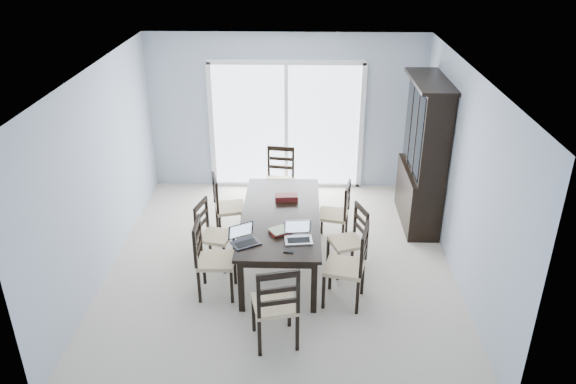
{
  "coord_description": "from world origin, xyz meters",
  "views": [
    {
      "loc": [
        0.26,
        -6.33,
        4.15
      ],
      "look_at": [
        0.09,
        0.0,
        1.07
      ],
      "focal_mm": 35.0,
      "sensor_mm": 36.0,
      "label": 1
    }
  ],
  "objects_px": {
    "china_hutch": "(423,156)",
    "chair_end_far": "(280,172)",
    "laptop_dark": "(246,240)",
    "hot_tub": "(262,134)",
    "laptop_silver": "(299,237)",
    "cell_phone": "(289,252)",
    "chair_end_near": "(276,299)",
    "chair_right_mid": "(353,233)",
    "chair_left_mid": "(209,227)",
    "chair_right_far": "(339,207)",
    "chair_left_near": "(208,251)",
    "chair_left_far": "(224,200)",
    "game_box": "(286,198)",
    "chair_right_near": "(354,258)",
    "dining_table": "(281,220)"
  },
  "relations": [
    {
      "from": "chair_left_far",
      "to": "laptop_dark",
      "type": "bearing_deg",
      "value": 2.34
    },
    {
      "from": "china_hutch",
      "to": "chair_right_mid",
      "type": "height_order",
      "value": "china_hutch"
    },
    {
      "from": "chair_left_mid",
      "to": "chair_right_mid",
      "type": "bearing_deg",
      "value": 101.29
    },
    {
      "from": "chair_right_mid",
      "to": "cell_phone",
      "type": "bearing_deg",
      "value": 115.81
    },
    {
      "from": "chair_right_mid",
      "to": "chair_end_far",
      "type": "bearing_deg",
      "value": 10.73
    },
    {
      "from": "china_hutch",
      "to": "hot_tub",
      "type": "xyz_separation_m",
      "value": [
        -2.51,
        2.42,
        -0.57
      ]
    },
    {
      "from": "chair_right_near",
      "to": "chair_right_far",
      "type": "bearing_deg",
      "value": 17.07
    },
    {
      "from": "chair_right_mid",
      "to": "hot_tub",
      "type": "distance_m",
      "value": 4.02
    },
    {
      "from": "game_box",
      "to": "chair_right_near",
      "type": "bearing_deg",
      "value": -56.39
    },
    {
      "from": "chair_right_near",
      "to": "chair_left_mid",
      "type": "bearing_deg",
      "value": 79.47
    },
    {
      "from": "laptop_dark",
      "to": "game_box",
      "type": "bearing_deg",
      "value": 38.38
    },
    {
      "from": "laptop_dark",
      "to": "chair_end_near",
      "type": "bearing_deg",
      "value": -96.32
    },
    {
      "from": "laptop_silver",
      "to": "hot_tub",
      "type": "height_order",
      "value": "hot_tub"
    },
    {
      "from": "chair_right_near",
      "to": "laptop_dark",
      "type": "bearing_deg",
      "value": 100.21
    },
    {
      "from": "china_hutch",
      "to": "chair_left_mid",
      "type": "xyz_separation_m",
      "value": [
        -2.96,
        -1.24,
        -0.52
      ]
    },
    {
      "from": "chair_left_mid",
      "to": "laptop_silver",
      "type": "xyz_separation_m",
      "value": [
        1.17,
        -0.65,
        0.26
      ]
    },
    {
      "from": "chair_left_mid",
      "to": "game_box",
      "type": "bearing_deg",
      "value": 126.6
    },
    {
      "from": "chair_right_near",
      "to": "chair_right_mid",
      "type": "relative_size",
      "value": 1.13
    },
    {
      "from": "chair_left_near",
      "to": "cell_phone",
      "type": "xyz_separation_m",
      "value": [
        0.97,
        -0.24,
        0.15
      ]
    },
    {
      "from": "china_hutch",
      "to": "chair_end_far",
      "type": "height_order",
      "value": "china_hutch"
    },
    {
      "from": "chair_left_mid",
      "to": "chair_end_far",
      "type": "distance_m",
      "value": 1.87
    },
    {
      "from": "dining_table",
      "to": "laptop_silver",
      "type": "xyz_separation_m",
      "value": [
        0.23,
        -0.65,
        0.13
      ]
    },
    {
      "from": "laptop_silver",
      "to": "chair_right_near",
      "type": "bearing_deg",
      "value": -20.5
    },
    {
      "from": "china_hutch",
      "to": "chair_left_near",
      "type": "height_order",
      "value": "china_hutch"
    },
    {
      "from": "chair_end_far",
      "to": "laptop_silver",
      "type": "distance_m",
      "value": 2.34
    },
    {
      "from": "chair_end_far",
      "to": "laptop_dark",
      "type": "xyz_separation_m",
      "value": [
        -0.3,
        -2.4,
        0.2
      ]
    },
    {
      "from": "china_hutch",
      "to": "chair_end_near",
      "type": "xyz_separation_m",
      "value": [
        -2.01,
        -2.86,
        -0.44
      ]
    },
    {
      "from": "chair_left_mid",
      "to": "cell_phone",
      "type": "xyz_separation_m",
      "value": [
        1.06,
        -0.9,
        0.21
      ]
    },
    {
      "from": "cell_phone",
      "to": "chair_end_far",
      "type": "bearing_deg",
      "value": 103.82
    },
    {
      "from": "chair_end_near",
      "to": "game_box",
      "type": "bearing_deg",
      "value": 75.17
    },
    {
      "from": "china_hutch",
      "to": "chair_right_mid",
      "type": "xyz_separation_m",
      "value": [
        -1.09,
        -1.34,
        -0.52
      ]
    },
    {
      "from": "dining_table",
      "to": "cell_phone",
      "type": "height_order",
      "value": "cell_phone"
    },
    {
      "from": "hot_tub",
      "to": "chair_end_far",
      "type": "bearing_deg",
      "value": -78.48
    },
    {
      "from": "china_hutch",
      "to": "chair_right_mid",
      "type": "relative_size",
      "value": 2.12
    },
    {
      "from": "chair_end_far",
      "to": "chair_left_mid",
      "type": "bearing_deg",
      "value": 71.27
    },
    {
      "from": "chair_left_far",
      "to": "laptop_dark",
      "type": "relative_size",
      "value": 2.86
    },
    {
      "from": "chair_end_far",
      "to": "hot_tub",
      "type": "height_order",
      "value": "chair_end_far"
    },
    {
      "from": "china_hutch",
      "to": "laptop_dark",
      "type": "bearing_deg",
      "value": -140.48
    },
    {
      "from": "china_hutch",
      "to": "chair_end_far",
      "type": "distance_m",
      "value": 2.19
    },
    {
      "from": "chair_left_near",
      "to": "hot_tub",
      "type": "xyz_separation_m",
      "value": [
        0.36,
        4.33,
        -0.1
      ]
    },
    {
      "from": "chair_end_far",
      "to": "laptop_dark",
      "type": "bearing_deg",
      "value": 91.38
    },
    {
      "from": "dining_table",
      "to": "laptop_dark",
      "type": "bearing_deg",
      "value": -117.4
    },
    {
      "from": "chair_left_far",
      "to": "chair_right_far",
      "type": "bearing_deg",
      "value": 69.89
    },
    {
      "from": "chair_right_mid",
      "to": "chair_right_far",
      "type": "bearing_deg",
      "value": -7.76
    },
    {
      "from": "laptop_dark",
      "to": "hot_tub",
      "type": "xyz_separation_m",
      "value": [
        -0.11,
        4.4,
        -0.3
      ]
    },
    {
      "from": "chair_left_near",
      "to": "chair_end_near",
      "type": "xyz_separation_m",
      "value": [
        0.86,
        -0.95,
        0.02
      ]
    },
    {
      "from": "chair_left_mid",
      "to": "chair_right_far",
      "type": "xyz_separation_m",
      "value": [
        1.73,
        0.58,
        0.01
      ]
    },
    {
      "from": "laptop_silver",
      "to": "cell_phone",
      "type": "height_order",
      "value": "laptop_silver"
    },
    {
      "from": "dining_table",
      "to": "chair_right_far",
      "type": "height_order",
      "value": "chair_right_far"
    },
    {
      "from": "dining_table",
      "to": "chair_left_mid",
      "type": "distance_m",
      "value": 0.94
    }
  ]
}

